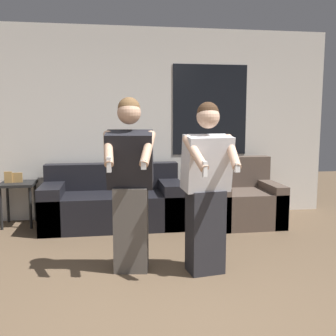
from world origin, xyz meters
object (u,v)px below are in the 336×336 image
(person_right, at_px, (207,189))
(couch, at_px, (113,204))
(side_table, at_px, (18,189))
(armchair, at_px, (242,201))
(person_left, at_px, (130,185))

(person_right, bearing_deg, couch, 115.53)
(side_table, xyz_separation_m, person_right, (2.09, -1.94, 0.31))
(armchair, bearing_deg, side_table, 173.47)
(side_table, bearing_deg, armchair, -6.53)
(armchair, height_order, person_right, person_right)
(armchair, relative_size, side_table, 1.28)
(couch, height_order, armchair, armchair)
(person_left, bearing_deg, person_right, -11.73)
(couch, height_order, person_right, person_right)
(armchair, xyz_separation_m, side_table, (-3.00, 0.34, 0.19))
(armchair, height_order, person_left, person_left)
(armchair, relative_size, person_right, 0.59)
(person_left, bearing_deg, side_table, 127.96)
(armchair, bearing_deg, person_left, -137.89)
(side_table, height_order, person_right, person_right)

